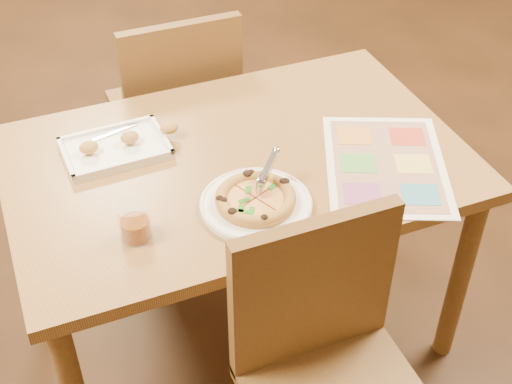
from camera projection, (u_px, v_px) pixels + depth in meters
name	position (u px, v px, depth m)	size (l,w,h in m)	color
dining_table	(237.00, 180.00, 2.09)	(1.30, 0.85, 0.72)	olive
chair_near	(327.00, 348.00, 1.71)	(0.42, 0.42, 0.47)	brown
chair_far	(178.00, 98.00, 2.56)	(0.42, 0.42, 0.47)	brown
plate	(256.00, 204.00, 1.87)	(0.30, 0.30, 0.02)	white
pizza	(256.00, 199.00, 1.86)	(0.21, 0.21, 0.03)	#BE8E41
pizza_cutter	(267.00, 171.00, 1.86)	(0.10, 0.10, 0.08)	silver
appetizer_tray	(118.00, 147.00, 2.05)	(0.34, 0.21, 0.06)	white
glass_tumbler	(135.00, 224.00, 1.76)	(0.08, 0.08, 0.10)	#793809
menu	(386.00, 164.00, 2.01)	(0.33, 0.47, 0.01)	white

